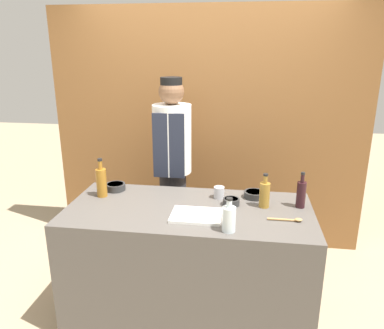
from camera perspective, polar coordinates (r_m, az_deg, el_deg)
The scene contains 14 objects.
ground_plane at distance 3.20m, azimuth -0.46°, elevation -21.51°, with size 14.00×14.00×0.00m, color tan.
cabinet_wall at distance 3.84m, azimuth 2.38°, elevation 5.24°, with size 3.14×0.18×2.40m.
counter at distance 2.94m, azimuth -0.48°, elevation -14.69°, with size 1.78×0.83×0.90m.
sauce_bowl_white at distance 2.78m, azimuth 5.99°, elevation -5.61°, with size 0.12×0.12×0.05m.
sauce_bowl_green at distance 3.11m, azimuth -11.58°, elevation -3.30°, with size 0.16×0.16×0.05m.
sauce_bowl_yellow at distance 2.94m, azimuth 9.49°, elevation -4.48°, with size 0.16×0.16×0.05m.
cutting_board at distance 2.59m, azimuth 0.65°, elevation -7.77°, with size 0.34×0.26×0.02m.
bottle_clear at distance 2.38m, azimuth 5.64°, elevation -8.15°, with size 0.09×0.09×0.23m.
bottle_vinegar at distance 2.76m, azimuth 10.99°, elevation -4.44°, with size 0.08×0.08×0.25m.
bottle_wine at distance 2.82m, azimuth 16.29°, elevation -4.29°, with size 0.07×0.07×0.27m.
bottle_amber at distance 2.98m, azimuth -13.64°, elevation -2.55°, with size 0.08×0.08×0.31m.
cup_steel at distance 2.89m, azimuth 4.14°, elevation -4.27°, with size 0.08×0.08×0.09m.
wooden_spoon at distance 2.61m, azimuth 14.57°, elevation -8.13°, with size 0.23×0.04×0.02m.
chef_center at distance 3.39m, azimuth -2.98°, elevation -0.42°, with size 0.34×0.34×1.77m.
Camera 1 is at (0.38, -2.46, 2.01)m, focal length 35.00 mm.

